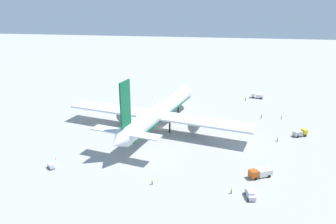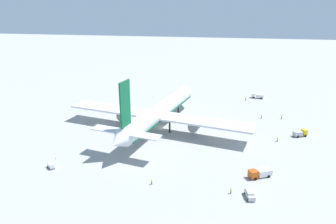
{
  "view_description": "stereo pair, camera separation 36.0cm",
  "coord_description": "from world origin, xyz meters",
  "px_view_note": "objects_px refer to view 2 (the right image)",
  "views": [
    {
      "loc": [
        -123.08,
        -22.15,
        50.84
      ],
      "look_at": [
        1.84,
        -2.89,
        6.28
      ],
      "focal_mm": 35.92,
      "sensor_mm": 36.0,
      "label": 1
    },
    {
      "loc": [
        -123.03,
        -22.5,
        50.84
      ],
      "look_at": [
        1.84,
        -2.89,
        6.28
      ],
      "focal_mm": 35.92,
      "sensor_mm": 36.0,
      "label": 2
    }
  ],
  "objects_px": {
    "ground_worker_5": "(277,139)",
    "traffic_cone_1": "(85,110)",
    "ground_worker_1": "(282,117)",
    "ground_worker_3": "(231,191)",
    "traffic_cone_0": "(153,97)",
    "service_truck_1": "(260,173)",
    "ground_worker_0": "(261,117)",
    "service_van": "(250,194)",
    "traffic_cone_2": "(56,158)",
    "ground_worker_2": "(152,182)",
    "airliner": "(159,112)",
    "ground_worker_4": "(246,99)",
    "service_truck_2": "(258,96)",
    "service_truck_0": "(300,133)",
    "baggage_cart_0": "(51,166)"
  },
  "relations": [
    {
      "from": "ground_worker_3",
      "to": "traffic_cone_0",
      "type": "distance_m",
      "value": 92.5
    },
    {
      "from": "service_truck_1",
      "to": "service_truck_2",
      "type": "distance_m",
      "value": 81.29
    },
    {
      "from": "baggage_cart_0",
      "to": "ground_worker_1",
      "type": "height_order",
      "value": "ground_worker_1"
    },
    {
      "from": "service_truck_2",
      "to": "ground_worker_1",
      "type": "height_order",
      "value": "service_truck_2"
    },
    {
      "from": "baggage_cart_0",
      "to": "traffic_cone_0",
      "type": "relative_size",
      "value": 5.65
    },
    {
      "from": "service_truck_1",
      "to": "ground_worker_0",
      "type": "distance_m",
      "value": 50.74
    },
    {
      "from": "airliner",
      "to": "ground_worker_4",
      "type": "distance_m",
      "value": 57.53
    },
    {
      "from": "service_truck_1",
      "to": "ground_worker_4",
      "type": "relative_size",
      "value": 4.17
    },
    {
      "from": "service_truck_1",
      "to": "service_truck_2",
      "type": "height_order",
      "value": "service_truck_1"
    },
    {
      "from": "traffic_cone_1",
      "to": "traffic_cone_2",
      "type": "xyz_separation_m",
      "value": [
        -47.21,
        -8.8,
        0.0
      ]
    },
    {
      "from": "ground_worker_1",
      "to": "traffic_cone_0",
      "type": "distance_m",
      "value": 65.08
    },
    {
      "from": "ground_worker_1",
      "to": "traffic_cone_1",
      "type": "xyz_separation_m",
      "value": [
        -2.63,
        87.57,
        -0.6
      ]
    },
    {
      "from": "service_truck_0",
      "to": "traffic_cone_2",
      "type": "xyz_separation_m",
      "value": [
        -31.68,
        82.68,
        -1.04
      ]
    },
    {
      "from": "service_truck_1",
      "to": "ground_worker_2",
      "type": "relative_size",
      "value": 4.53
    },
    {
      "from": "traffic_cone_0",
      "to": "ground_worker_3",
      "type": "bearing_deg",
      "value": -155.58
    },
    {
      "from": "service_van",
      "to": "service_truck_1",
      "type": "bearing_deg",
      "value": -18.26
    },
    {
      "from": "service_truck_0",
      "to": "traffic_cone_0",
      "type": "height_order",
      "value": "service_truck_0"
    },
    {
      "from": "ground_worker_1",
      "to": "traffic_cone_0",
      "type": "bearing_deg",
      "value": 69.43
    },
    {
      "from": "traffic_cone_0",
      "to": "traffic_cone_2",
      "type": "relative_size",
      "value": 1.0
    },
    {
      "from": "service_van",
      "to": "ground_worker_2",
      "type": "distance_m",
      "value": 26.96
    },
    {
      "from": "traffic_cone_1",
      "to": "ground_worker_2",
      "type": "bearing_deg",
      "value": -143.27
    },
    {
      "from": "traffic_cone_0",
      "to": "service_truck_2",
      "type": "bearing_deg",
      "value": -82.72
    },
    {
      "from": "ground_worker_0",
      "to": "ground_worker_3",
      "type": "relative_size",
      "value": 1.08
    },
    {
      "from": "ground_worker_0",
      "to": "ground_worker_3",
      "type": "xyz_separation_m",
      "value": [
        -60.48,
        14.12,
        -0.07
      ]
    },
    {
      "from": "traffic_cone_1",
      "to": "ground_worker_0",
      "type": "bearing_deg",
      "value": -88.73
    },
    {
      "from": "service_van",
      "to": "traffic_cone_2",
      "type": "relative_size",
      "value": 9.05
    },
    {
      "from": "ground_worker_0",
      "to": "ground_worker_5",
      "type": "xyz_separation_m",
      "value": [
        -23.64,
        -3.27,
        0.01
      ]
    },
    {
      "from": "ground_worker_5",
      "to": "traffic_cone_1",
      "type": "relative_size",
      "value": 3.26
    },
    {
      "from": "ground_worker_2",
      "to": "ground_worker_4",
      "type": "distance_m",
      "value": 90.32
    },
    {
      "from": "service_van",
      "to": "ground_worker_1",
      "type": "relative_size",
      "value": 2.9
    },
    {
      "from": "service_truck_0",
      "to": "service_truck_1",
      "type": "relative_size",
      "value": 0.76
    },
    {
      "from": "ground_worker_5",
      "to": "traffic_cone_2",
      "type": "bearing_deg",
      "value": 109.01
    },
    {
      "from": "service_truck_2",
      "to": "ground_worker_0",
      "type": "relative_size",
      "value": 3.6
    },
    {
      "from": "service_truck_1",
      "to": "service_van",
      "type": "relative_size",
      "value": 1.46
    },
    {
      "from": "service_truck_0",
      "to": "ground_worker_3",
      "type": "xyz_separation_m",
      "value": [
        -43.2,
        26.59,
        -0.48
      ]
    },
    {
      "from": "traffic_cone_2",
      "to": "service_truck_1",
      "type": "bearing_deg",
      "value": -91.3
    },
    {
      "from": "ground_worker_0",
      "to": "traffic_cone_1",
      "type": "xyz_separation_m",
      "value": [
        -1.75,
        79.01,
        -0.63
      ]
    },
    {
      "from": "ground_worker_1",
      "to": "ground_worker_2",
      "type": "distance_m",
      "value": 74.9
    },
    {
      "from": "service_truck_2",
      "to": "ground_worker_3",
      "type": "xyz_separation_m",
      "value": [
        -91.06,
        15.25,
        -0.51
      ]
    },
    {
      "from": "traffic_cone_1",
      "to": "ground_worker_1",
      "type": "bearing_deg",
      "value": -88.28
    },
    {
      "from": "baggage_cart_0",
      "to": "traffic_cone_2",
      "type": "bearing_deg",
      "value": 13.61
    },
    {
      "from": "ground_worker_0",
      "to": "traffic_cone_2",
      "type": "bearing_deg",
      "value": 124.89
    },
    {
      "from": "baggage_cart_0",
      "to": "traffic_cone_2",
      "type": "height_order",
      "value": "baggage_cart_0"
    },
    {
      "from": "service_truck_1",
      "to": "service_van",
      "type": "height_order",
      "value": "service_truck_1"
    },
    {
      "from": "ground_worker_3",
      "to": "baggage_cart_0",
      "type": "bearing_deg",
      "value": 84.15
    },
    {
      "from": "ground_worker_5",
      "to": "traffic_cone_1",
      "type": "bearing_deg",
      "value": 75.1
    },
    {
      "from": "ground_worker_4",
      "to": "ground_worker_5",
      "type": "height_order",
      "value": "ground_worker_5"
    },
    {
      "from": "traffic_cone_1",
      "to": "traffic_cone_2",
      "type": "bearing_deg",
      "value": -169.44
    },
    {
      "from": "service_van",
      "to": "ground_worker_2",
      "type": "relative_size",
      "value": 3.11
    },
    {
      "from": "ground_worker_2",
      "to": "ground_worker_5",
      "type": "xyz_separation_m",
      "value": [
        35.61,
        -39.36,
        0.11
      ]
    }
  ]
}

